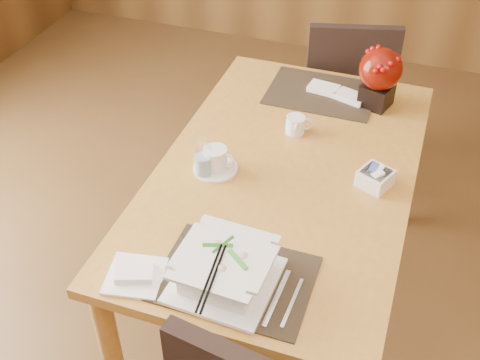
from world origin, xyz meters
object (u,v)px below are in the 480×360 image
(water_glass, at_px, (203,158))
(sugar_caddy, at_px, (375,178))
(soup_setting, at_px, (225,270))
(bread_plate, at_px, (135,276))
(berry_decor, at_px, (380,74))
(far_chair, at_px, (345,93))
(creamer_jug, at_px, (295,125))
(dining_table, at_px, (285,190))
(coffee_cup, at_px, (215,161))

(water_glass, height_order, sugar_caddy, water_glass)
(soup_setting, relative_size, bread_plate, 1.84)
(water_glass, height_order, berry_decor, berry_decor)
(berry_decor, height_order, bread_plate, berry_decor)
(bread_plate, bearing_deg, water_glass, 88.68)
(sugar_caddy, bearing_deg, far_chair, 105.82)
(sugar_caddy, bearing_deg, creamer_jug, 147.47)
(dining_table, bearing_deg, water_glass, -154.61)
(berry_decor, xyz_separation_m, bread_plate, (-0.51, -1.18, -0.14))
(creamer_jug, bearing_deg, coffee_cup, -142.65)
(water_glass, xyz_separation_m, bread_plate, (-0.01, -0.51, -0.07))
(dining_table, relative_size, sugar_caddy, 14.63)
(dining_table, bearing_deg, creamer_jug, 97.52)
(soup_setting, distance_m, berry_decor, 1.14)
(dining_table, bearing_deg, far_chair, 87.21)
(creamer_jug, relative_size, berry_decor, 0.38)
(soup_setting, relative_size, far_chair, 0.32)
(bread_plate, distance_m, far_chair, 1.65)
(soup_setting, height_order, sugar_caddy, soup_setting)
(sugar_caddy, bearing_deg, berry_decor, 99.04)
(coffee_cup, height_order, water_glass, water_glass)
(soup_setting, relative_size, creamer_jug, 3.15)
(berry_decor, bearing_deg, coffee_cup, -127.27)
(dining_table, relative_size, berry_decor, 5.88)
(creamer_jug, distance_m, bread_plate, 0.91)
(coffee_cup, xyz_separation_m, creamer_jug, (0.21, 0.32, -0.00))
(water_glass, relative_size, sugar_caddy, 1.49)
(dining_table, bearing_deg, bread_plate, -113.71)
(water_glass, bearing_deg, creamer_jug, 56.74)
(creamer_jug, height_order, bread_plate, creamer_jug)
(dining_table, bearing_deg, coffee_cup, -160.41)
(far_chair, bearing_deg, dining_table, 72.18)
(soup_setting, height_order, water_glass, water_glass)
(coffee_cup, bearing_deg, berry_decor, 52.73)
(sugar_caddy, xyz_separation_m, far_chair, (-0.27, 0.94, -0.25))
(creamer_jug, relative_size, sugar_caddy, 0.94)
(dining_table, distance_m, sugar_caddy, 0.34)
(water_glass, bearing_deg, soup_setting, -61.16)
(creamer_jug, height_order, berry_decor, berry_decor)
(dining_table, distance_m, bread_plate, 0.71)
(dining_table, height_order, coffee_cup, coffee_cup)
(water_glass, bearing_deg, sugar_caddy, 13.83)
(sugar_caddy, relative_size, far_chair, 0.11)
(far_chair, bearing_deg, creamer_jug, 68.82)
(creamer_jug, relative_size, far_chair, 0.10)
(creamer_jug, distance_m, berry_decor, 0.41)
(creamer_jug, xyz_separation_m, berry_decor, (0.26, 0.30, 0.11))
(coffee_cup, bearing_deg, soup_setting, -66.07)
(water_glass, relative_size, far_chair, 0.16)
(water_glass, distance_m, creamer_jug, 0.44)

